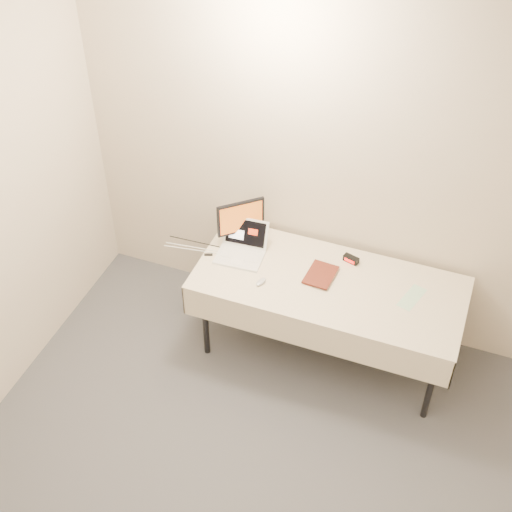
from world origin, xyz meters
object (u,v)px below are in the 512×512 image
(table, at_px, (329,289))
(laptop, at_px, (242,247))
(book, at_px, (309,259))
(monitor, at_px, (241,219))

(table, bearing_deg, laptop, 173.60)
(table, relative_size, book, 7.33)
(table, height_order, laptop, laptop)
(monitor, bearing_deg, table, -55.94)
(laptop, distance_m, book, 0.51)
(laptop, bearing_deg, book, -7.73)
(laptop, height_order, monitor, monitor)
(table, relative_size, laptop, 5.30)
(table, distance_m, laptop, 0.69)
(monitor, bearing_deg, laptop, -106.46)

